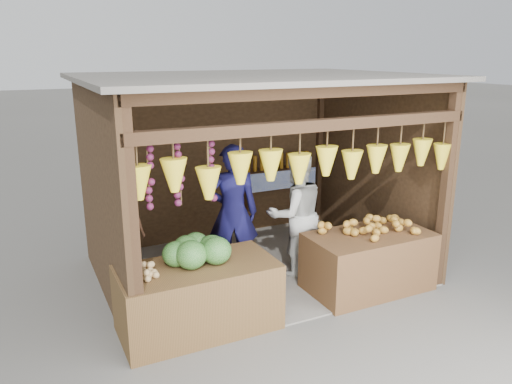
% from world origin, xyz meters
% --- Properties ---
extents(ground, '(80.00, 80.00, 0.00)m').
position_xyz_m(ground, '(0.00, 0.00, 0.00)').
color(ground, '#514F49').
rests_on(ground, ground).
extents(stall_structure, '(4.30, 3.30, 2.66)m').
position_xyz_m(stall_structure, '(-0.03, -0.04, 1.67)').
color(stall_structure, slate).
rests_on(stall_structure, ground).
extents(back_shelf, '(1.25, 0.32, 1.32)m').
position_xyz_m(back_shelf, '(1.05, 1.28, 0.87)').
color(back_shelf, '#382314').
rests_on(back_shelf, ground).
extents(counter_left, '(1.69, 0.85, 0.74)m').
position_xyz_m(counter_left, '(-1.22, -1.10, 0.37)').
color(counter_left, '#4E361A').
rests_on(counter_left, ground).
extents(counter_right, '(1.56, 0.85, 0.74)m').
position_xyz_m(counter_right, '(1.04, -1.13, 0.37)').
color(counter_right, '#4D3119').
rests_on(counter_right, ground).
extents(stool, '(0.31, 0.31, 0.29)m').
position_xyz_m(stool, '(-1.76, 0.21, 0.15)').
color(stool, black).
rests_on(stool, ground).
extents(man_standing, '(0.77, 0.63, 1.82)m').
position_xyz_m(man_standing, '(-0.37, -0.09, 0.91)').
color(man_standing, '#141348').
rests_on(man_standing, ground).
extents(woman_standing, '(0.85, 0.68, 1.69)m').
position_xyz_m(woman_standing, '(0.45, -0.31, 0.84)').
color(woman_standing, silver).
rests_on(woman_standing, ground).
extents(vendor_seated, '(0.68, 0.56, 1.19)m').
position_xyz_m(vendor_seated, '(-1.76, 0.21, 0.89)').
color(vendor_seated, brown).
rests_on(vendor_seated, stool).
extents(melon_pile, '(1.00, 0.50, 0.32)m').
position_xyz_m(melon_pile, '(-1.21, -1.01, 0.90)').
color(melon_pile, '#165317').
rests_on(melon_pile, counter_left).
extents(tanfruit_pile, '(0.34, 0.40, 0.13)m').
position_xyz_m(tanfruit_pile, '(-1.78, -1.12, 0.81)').
color(tanfruit_pile, '#A87E4D').
rests_on(tanfruit_pile, counter_left).
extents(mango_pile, '(1.40, 0.64, 0.22)m').
position_xyz_m(mango_pile, '(1.08, -1.15, 0.85)').
color(mango_pile, '#CF581B').
rests_on(mango_pile, counter_right).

